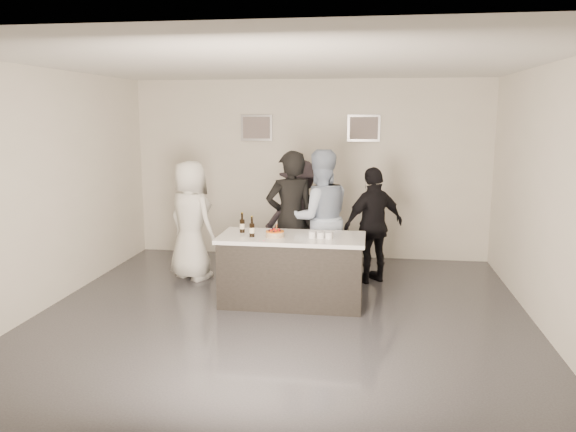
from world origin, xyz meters
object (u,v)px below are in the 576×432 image
object	(u,v)px
bar_counter	(292,270)
person_main_black	(291,220)
person_main_blue	(320,218)
person_guest_back	(300,216)
person_guest_left	(191,220)
beer_bottle_b	(252,227)
beer_bottle_a	(242,223)
cake	(275,234)
person_guest_right	(374,225)

from	to	relation	value
bar_counter	person_main_black	distance (m)	0.89
person_main_blue	person_guest_back	distance (m)	0.86
person_guest_left	person_guest_back	world-z (taller)	person_guest_left
person_guest_left	beer_bottle_b	bearing A→B (deg)	168.91
bar_counter	beer_bottle_a	xyz separation A→B (m)	(-0.67, 0.10, 0.58)
beer_bottle_b	cake	bearing A→B (deg)	6.61
person_guest_right	person_guest_back	size ratio (longest dim) A/B	0.98
cake	beer_bottle_b	distance (m)	0.31
cake	beer_bottle_a	distance (m)	0.52
bar_counter	person_guest_back	bearing A→B (deg)	93.51
bar_counter	person_guest_left	size ratio (longest dim) A/B	1.05
person_main_black	person_guest_left	distance (m)	1.53
person_guest_right	person_guest_back	distance (m)	1.24
bar_counter	person_guest_left	xyz separation A→B (m)	(-1.64, 0.91, 0.43)
cake	beer_bottle_a	size ratio (longest dim) A/B	0.89
cake	beer_bottle_a	xyz separation A→B (m)	(-0.47, 0.20, 0.09)
beer_bottle_b	person_main_black	size ratio (longest dim) A/B	0.13
cake	person_guest_left	size ratio (longest dim) A/B	0.13
cake	person_main_black	xyz separation A→B (m)	(0.08, 0.82, 0.03)
bar_counter	person_guest_left	world-z (taller)	person_guest_left
bar_counter	beer_bottle_a	distance (m)	0.89
bar_counter	beer_bottle_b	world-z (taller)	beer_bottle_b
person_main_blue	person_guest_left	world-z (taller)	person_main_blue
beer_bottle_a	person_guest_right	world-z (taller)	person_guest_right
person_main_blue	person_main_black	bearing A→B (deg)	-1.07
beer_bottle_b	person_main_blue	bearing A→B (deg)	52.11
beer_bottle_b	person_main_black	xyz separation A→B (m)	(0.37, 0.85, -0.06)
cake	person_guest_left	world-z (taller)	person_guest_left
beer_bottle_b	person_main_blue	size ratio (longest dim) A/B	0.13
person_main_blue	bar_counter	bearing A→B (deg)	51.83
beer_bottle_a	person_guest_back	size ratio (longest dim) A/B	0.15
person_main_blue	person_guest_back	xyz separation A→B (m)	(-0.38, 0.76, -0.11)
bar_counter	person_main_blue	bearing A→B (deg)	71.97
cake	beer_bottle_b	xyz separation A→B (m)	(-0.29, -0.03, 0.09)
beer_bottle_b	person_guest_right	world-z (taller)	person_guest_right
person_guest_left	person_guest_back	bearing A→B (deg)	-124.09
person_main_blue	person_guest_right	size ratio (longest dim) A/B	1.15
bar_counter	person_main_black	world-z (taller)	person_main_black
person_main_blue	person_guest_back	size ratio (longest dim) A/B	1.13
person_main_black	person_guest_right	bearing A→B (deg)	175.86
person_main_black	beer_bottle_b	bearing A→B (deg)	42.43
person_main_black	person_main_blue	distance (m)	0.42
beer_bottle_a	person_guest_back	world-z (taller)	person_guest_back
beer_bottle_a	person_main_blue	xyz separation A→B (m)	(0.95, 0.75, -0.06)
bar_counter	cake	bearing A→B (deg)	-153.11
person_guest_left	person_guest_right	xyz separation A→B (m)	(2.68, 0.22, -0.04)
person_main_blue	person_guest_right	distance (m)	0.82
person_guest_left	person_guest_back	distance (m)	1.69
cake	person_main_black	bearing A→B (deg)	84.20
bar_counter	person_main_black	xyz separation A→B (m)	(-0.12, 0.72, 0.52)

